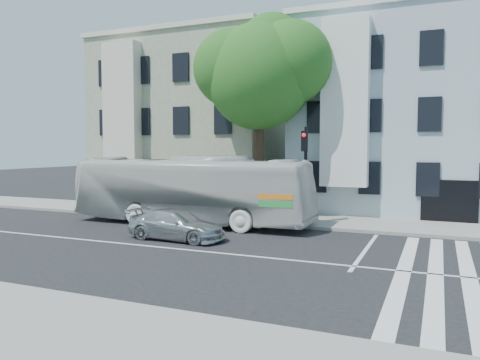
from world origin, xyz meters
The scene contains 9 objects.
ground centered at (0.00, 0.00, 0.00)m, with size 120.00×120.00×0.00m, color black.
sidewalk_far centered at (0.00, 8.00, 0.07)m, with size 80.00×4.00×0.15m, color gray.
building_left centered at (-7.00, 15.00, 5.50)m, with size 12.00×10.00×11.00m, color gray.
building_right centered at (7.00, 15.00, 5.50)m, with size 12.00×10.00×11.00m, color #A3B7C2.
street_tree centered at (0.06, 8.74, 7.83)m, with size 7.30×5.90×11.10m.
bus centered at (-2.31, 5.20, 1.69)m, with size 12.12×2.84×3.38m, color silver.
sedan centered at (-0.96, 1.56, 0.61)m, with size 4.20×1.71×1.22m, color silver.
hedge centered at (-5.77, 6.30, 0.50)m, with size 8.50×0.84×0.70m, color #305B1D, non-canonical shape.
traffic_signal centered at (3.02, 6.81, 3.07)m, with size 0.49×0.55×4.76m.
Camera 1 is at (8.93, -14.89, 3.78)m, focal length 35.00 mm.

